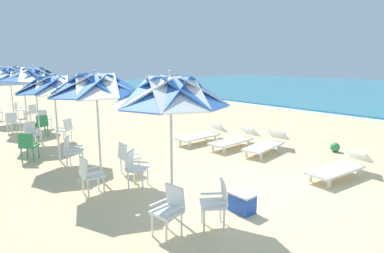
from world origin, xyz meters
name	(u,v)px	position (x,y,z in m)	size (l,w,h in m)	color
ground_plane	(258,187)	(0.00, 0.00, 0.00)	(80.00, 80.00, 0.00)	beige
beach_umbrella_0	(171,93)	(-0.18, -2.44, 2.39)	(2.13, 2.13, 2.79)	silver
plastic_chair_0	(170,208)	(0.34, -2.89, 0.50)	(0.49, 0.51, 0.87)	white
plastic_chair_1	(217,201)	(0.67, -2.09, 0.50)	(0.62, 0.63, 0.87)	white
beach_umbrella_1	(96,86)	(-2.80, -2.65, 2.37)	(2.26, 2.26, 2.75)	silver
plastic_chair_2	(135,167)	(-1.95, -2.19, 0.50)	(0.63, 0.62, 0.87)	white
plastic_chair_3	(90,174)	(-2.18, -3.21, 0.50)	(0.47, 0.50, 0.87)	white
plastic_chair_4	(127,156)	(-2.85, -1.88, 0.50)	(0.46, 0.49, 0.87)	white
beach_umbrella_2	(54,86)	(-5.23, -2.83, 2.25)	(2.12, 2.12, 2.60)	silver
plastic_chair_5	(28,145)	(-5.80, -3.53, 0.50)	(0.63, 0.63, 0.87)	#2D8C4C
plastic_chair_6	(72,149)	(-4.44, -2.74, 0.50)	(0.62, 0.63, 0.87)	white
beach_umbrella_3	(34,75)	(-8.12, -2.54, 2.43)	(2.03, 2.03, 2.80)	silver
plastic_chair_7	(32,133)	(-7.53, -2.95, 0.50)	(0.58, 0.55, 0.87)	white
plastic_chair_8	(42,124)	(-8.91, -2.23, 0.50)	(0.47, 0.44, 0.87)	#2D8C4C
plastic_chair_9	(65,128)	(-7.48, -1.82, 0.50)	(0.63, 0.62, 0.87)	white
beach_umbrella_4	(23,76)	(-10.66, -2.30, 2.33)	(2.02, 2.02, 2.70)	silver
plastic_chair_10	(44,118)	(-10.34, -1.70, 0.50)	(0.63, 0.63, 0.87)	white
plastic_chair_11	(13,121)	(-10.42, -2.92, 0.50)	(0.63, 0.62, 0.87)	white
beach_umbrella_5	(9,73)	(-13.36, -2.23, 2.39)	(2.16, 2.16, 2.77)	silver
plastic_chair_13	(19,109)	(-14.08, -1.83, 0.50)	(0.44, 0.47, 0.87)	white
plastic_chair_14	(31,112)	(-12.52, -1.65, 0.50)	(0.60, 0.58, 0.87)	white
sun_lounger_0	(340,167)	(0.96, 2.09, 0.28)	(0.85, 2.20, 0.62)	white
sun_lounger_1	(267,144)	(-1.69, 2.60, 0.28)	(0.95, 2.22, 0.62)	white
sun_lounger_2	(235,139)	(-2.80, 2.30, 0.28)	(0.71, 2.17, 0.62)	white
sun_lounger_3	(202,135)	(-4.08, 1.93, 0.28)	(0.68, 2.16, 0.62)	white
cooler_box	(242,202)	(0.59, -1.29, 0.20)	(0.50, 0.34, 0.40)	blue
beach_ball	(335,147)	(-0.27, 4.38, 0.15)	(0.31, 0.31, 0.31)	#2D8C4C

